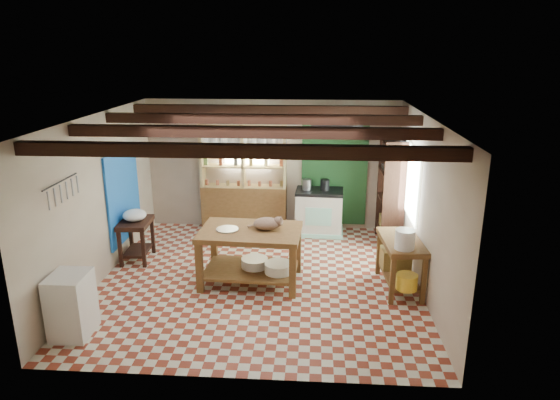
# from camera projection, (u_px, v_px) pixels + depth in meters

# --- Properties ---
(floor) EXTENTS (5.00, 5.00, 0.02)m
(floor) POSITION_uv_depth(u_px,v_px,m) (259.00, 280.00, 8.00)
(floor) COLOR maroon
(floor) RESTS_ON ground
(ceiling) EXTENTS (5.00, 5.00, 0.02)m
(ceiling) POSITION_uv_depth(u_px,v_px,m) (257.00, 117.00, 7.23)
(ceiling) COLOR #47474C
(ceiling) RESTS_ON wall_back
(wall_back) EXTENTS (5.00, 0.04, 2.60)m
(wall_back) POSITION_uv_depth(u_px,v_px,m) (272.00, 165.00, 10.00)
(wall_back) COLOR #BEAD99
(wall_back) RESTS_ON floor
(wall_front) EXTENTS (5.00, 0.04, 2.60)m
(wall_front) POSITION_uv_depth(u_px,v_px,m) (232.00, 273.00, 5.23)
(wall_front) COLOR #BEAD99
(wall_front) RESTS_ON floor
(wall_left) EXTENTS (0.04, 5.00, 2.60)m
(wall_left) POSITION_uv_depth(u_px,v_px,m) (99.00, 199.00, 7.78)
(wall_left) COLOR #BEAD99
(wall_left) RESTS_ON floor
(wall_right) EXTENTS (0.04, 5.00, 2.60)m
(wall_right) POSITION_uv_depth(u_px,v_px,m) (424.00, 206.00, 7.45)
(wall_right) COLOR #BEAD99
(wall_right) RESTS_ON floor
(ceiling_beams) EXTENTS (5.00, 3.80, 0.15)m
(ceiling_beams) POSITION_uv_depth(u_px,v_px,m) (257.00, 125.00, 7.27)
(ceiling_beams) COLOR black
(ceiling_beams) RESTS_ON ceiling
(blue_wall_patch) EXTENTS (0.04, 1.40, 1.60)m
(blue_wall_patch) POSITION_uv_depth(u_px,v_px,m) (123.00, 195.00, 8.69)
(blue_wall_patch) COLOR blue
(blue_wall_patch) RESTS_ON wall_left
(green_wall_patch) EXTENTS (1.30, 0.04, 2.30)m
(green_wall_patch) POSITION_uv_depth(u_px,v_px,m) (334.00, 169.00, 9.90)
(green_wall_patch) COLOR #1B451F
(green_wall_patch) RESTS_ON wall_back
(window_back) EXTENTS (0.90, 0.02, 0.80)m
(window_back) POSITION_uv_depth(u_px,v_px,m) (247.00, 145.00, 9.89)
(window_back) COLOR silver
(window_back) RESTS_ON wall_back
(window_right) EXTENTS (0.02, 1.30, 1.20)m
(window_right) POSITION_uv_depth(u_px,v_px,m) (411.00, 182.00, 8.38)
(window_right) COLOR silver
(window_right) RESTS_ON wall_right
(utensil_rail) EXTENTS (0.06, 0.90, 0.28)m
(utensil_rail) POSITION_uv_depth(u_px,v_px,m) (61.00, 191.00, 6.49)
(utensil_rail) COLOR black
(utensil_rail) RESTS_ON wall_left
(pot_rack) EXTENTS (0.86, 0.12, 0.36)m
(pot_rack) POSITION_uv_depth(u_px,v_px,m) (337.00, 125.00, 9.23)
(pot_rack) COLOR black
(pot_rack) RESTS_ON ceiling
(shelving_unit) EXTENTS (1.70, 0.34, 2.20)m
(shelving_unit) POSITION_uv_depth(u_px,v_px,m) (244.00, 177.00, 9.91)
(shelving_unit) COLOR tan
(shelving_unit) RESTS_ON floor
(tall_rack) EXTENTS (0.40, 0.86, 2.00)m
(tall_rack) POSITION_uv_depth(u_px,v_px,m) (391.00, 191.00, 9.27)
(tall_rack) COLOR black
(tall_rack) RESTS_ON floor
(work_table) EXTENTS (1.60, 1.11, 0.88)m
(work_table) POSITION_uv_depth(u_px,v_px,m) (251.00, 256.00, 7.80)
(work_table) COLOR brown
(work_table) RESTS_ON floor
(stove) EXTENTS (0.95, 0.66, 0.90)m
(stove) POSITION_uv_depth(u_px,v_px,m) (319.00, 212.00, 9.85)
(stove) COLOR beige
(stove) RESTS_ON floor
(prep_table) EXTENTS (0.53, 0.74, 0.72)m
(prep_table) POSITION_uv_depth(u_px,v_px,m) (137.00, 240.00, 8.64)
(prep_table) COLOR black
(prep_table) RESTS_ON floor
(white_cabinet) EXTENTS (0.47, 0.56, 0.84)m
(white_cabinet) POSITION_uv_depth(u_px,v_px,m) (71.00, 305.00, 6.36)
(white_cabinet) COLOR white
(white_cabinet) RESTS_ON floor
(right_counter) EXTENTS (0.64, 1.15, 0.80)m
(right_counter) POSITION_uv_depth(u_px,v_px,m) (400.00, 264.00, 7.60)
(right_counter) COLOR brown
(right_counter) RESTS_ON floor
(cat) EXTENTS (0.45, 0.36, 0.19)m
(cat) POSITION_uv_depth(u_px,v_px,m) (267.00, 224.00, 7.66)
(cat) COLOR #977058
(cat) RESTS_ON work_table
(steel_tray) EXTENTS (0.37, 0.37, 0.02)m
(steel_tray) POSITION_uv_depth(u_px,v_px,m) (227.00, 229.00, 7.66)
(steel_tray) COLOR #94959B
(steel_tray) RESTS_ON work_table
(basin_large) EXTENTS (0.44, 0.44, 0.15)m
(basin_large) POSITION_uv_depth(u_px,v_px,m) (255.00, 263.00, 7.88)
(basin_large) COLOR white
(basin_large) RESTS_ON work_table
(basin_small) EXTENTS (0.46, 0.46, 0.15)m
(basin_small) POSITION_uv_depth(u_px,v_px,m) (279.00, 268.00, 7.69)
(basin_small) COLOR white
(basin_small) RESTS_ON work_table
(kettle_left) EXTENTS (0.19, 0.19, 0.21)m
(kettle_left) POSITION_uv_depth(u_px,v_px,m) (307.00, 184.00, 9.72)
(kettle_left) COLOR #94959B
(kettle_left) RESTS_ON stove
(kettle_right) EXTENTS (0.18, 0.18, 0.22)m
(kettle_right) POSITION_uv_depth(u_px,v_px,m) (325.00, 185.00, 9.68)
(kettle_right) COLOR black
(kettle_right) RESTS_ON stove
(enamel_bowl) EXTENTS (0.42, 0.42, 0.20)m
(enamel_bowl) POSITION_uv_depth(u_px,v_px,m) (135.00, 215.00, 8.50)
(enamel_bowl) COLOR white
(enamel_bowl) RESTS_ON prep_table
(white_bucket) EXTENTS (0.30, 0.30, 0.28)m
(white_bucket) POSITION_uv_depth(u_px,v_px,m) (405.00, 239.00, 7.11)
(white_bucket) COLOR white
(white_bucket) RESTS_ON right_counter
(wicker_basket) EXTENTS (0.47, 0.39, 0.31)m
(wicker_basket) POSITION_uv_depth(u_px,v_px,m) (395.00, 258.00, 7.90)
(wicker_basket) COLOR olive
(wicker_basket) RESTS_ON right_counter
(yellow_tub) EXTENTS (0.33, 0.33, 0.23)m
(yellow_tub) POSITION_uv_depth(u_px,v_px,m) (407.00, 282.00, 7.20)
(yellow_tub) COLOR yellow
(yellow_tub) RESTS_ON right_counter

